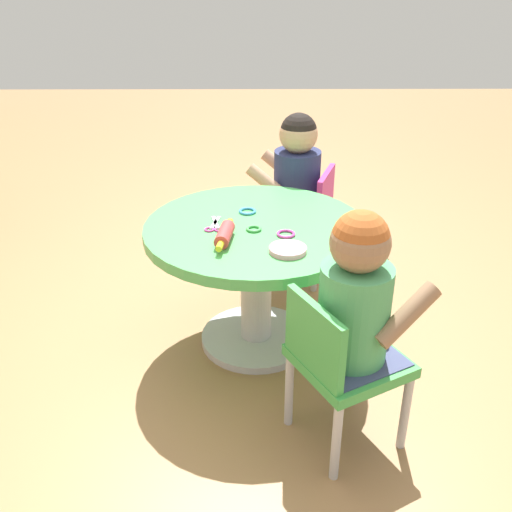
% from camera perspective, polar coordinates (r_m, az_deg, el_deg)
% --- Properties ---
extents(ground_plane, '(10.00, 10.00, 0.00)m').
position_cam_1_polar(ground_plane, '(2.39, -0.00, -8.26)').
color(ground_plane, '#9E7247').
extents(craft_table, '(0.83, 0.83, 0.52)m').
position_cam_1_polar(craft_table, '(2.19, -0.00, -0.12)').
color(craft_table, silver).
rests_on(craft_table, ground).
extents(child_chair_left, '(0.41, 0.41, 0.54)m').
position_cam_1_polar(child_chair_left, '(1.80, 8.26, -10.23)').
color(child_chair_left, '#B7B7BC').
rests_on(child_chair_left, ground).
extents(seated_child_left, '(0.40, 0.43, 0.51)m').
position_cam_1_polar(seated_child_left, '(1.69, 9.86, -3.70)').
color(seated_child_left, '#3F4772').
rests_on(seated_child_left, ground).
extents(child_chair_right, '(0.38, 0.38, 0.54)m').
position_cam_1_polar(child_chair_right, '(2.73, 4.62, 3.82)').
color(child_chair_right, '#B7B7BC').
rests_on(child_chair_right, ground).
extents(seated_child_right, '(0.36, 0.41, 0.51)m').
position_cam_1_polar(seated_child_right, '(2.66, 3.96, 8.41)').
color(seated_child_right, '#3F4772').
rests_on(seated_child_right, ground).
extents(rolling_pin, '(0.23, 0.07, 0.05)m').
position_cam_1_polar(rolling_pin, '(2.00, -3.09, 2.13)').
color(rolling_pin, '#D83F3F').
rests_on(rolling_pin, craft_table).
extents(craft_scissors, '(0.13, 0.07, 0.01)m').
position_cam_1_polar(craft_scissors, '(2.12, -4.06, 2.91)').
color(craft_scissors, silver).
rests_on(craft_scissors, craft_table).
extents(playdough_blob_0, '(0.13, 0.13, 0.02)m').
position_cam_1_polar(playdough_blob_0, '(1.93, 3.14, 0.63)').
color(playdough_blob_0, pink).
rests_on(playdough_blob_0, craft_table).
extents(cookie_cutter_0, '(0.07, 0.07, 0.01)m').
position_cam_1_polar(cookie_cutter_0, '(2.24, -0.84, 4.42)').
color(cookie_cutter_0, '#3F99D8').
rests_on(cookie_cutter_0, craft_table).
extents(cookie_cutter_1, '(0.06, 0.06, 0.01)m').
position_cam_1_polar(cookie_cutter_1, '(2.09, -0.21, 2.68)').
color(cookie_cutter_1, '#4CB259').
rests_on(cookie_cutter_1, craft_table).
extents(cookie_cutter_2, '(0.07, 0.07, 0.01)m').
position_cam_1_polar(cookie_cutter_2, '(2.05, 2.95, 2.18)').
color(cookie_cutter_2, '#D83FA5').
rests_on(cookie_cutter_2, craft_table).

